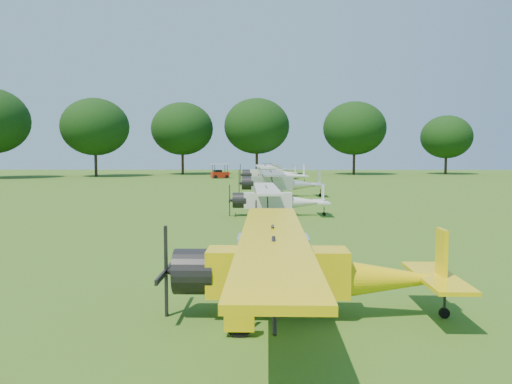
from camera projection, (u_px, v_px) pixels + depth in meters
The scene contains 9 objects.
ground at pixel (278, 217), 28.37m from camera, with size 160.00×160.00×0.00m, color #345A16.
tree_belt at pixel (342, 74), 27.84m from camera, with size 137.36×130.27×14.52m.
aircraft_2 at pixel (299, 264), 10.98m from camera, with size 6.48×10.28×2.04m.
aircraft_3 at pixel (275, 198), 28.82m from camera, with size 5.78×9.19×1.81m.
aircraft_4 at pixel (278, 181), 41.66m from camera, with size 7.21×11.47×2.26m.
aircraft_5 at pixel (271, 173), 55.90m from camera, with size 7.65×12.18×2.40m.
aircraft_6 at pixel (275, 171), 69.85m from camera, with size 5.81×9.24×1.82m.
aircraft_7 at pixel (275, 168), 81.12m from camera, with size 6.50×10.30×2.02m.
golf_cart at pixel (220, 173), 71.87m from camera, with size 2.77×2.22×2.07m.
Camera 1 is at (-0.72, -28.19, 3.64)m, focal length 35.00 mm.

